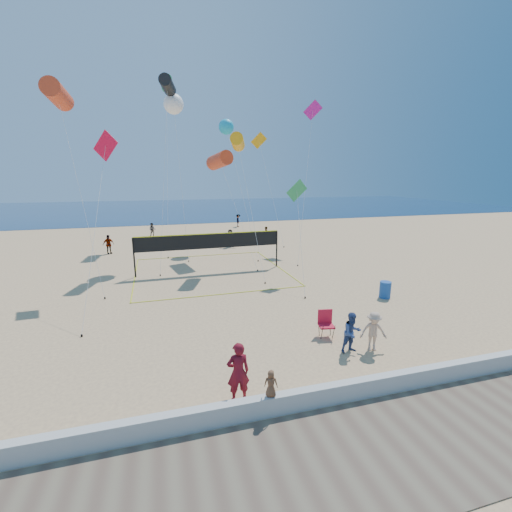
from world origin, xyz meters
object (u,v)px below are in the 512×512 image
object	(u,v)px
woman	(238,372)
trash_barrel	(385,290)
volleyball_net	(209,245)
camp_chair	(326,322)

from	to	relation	value
woman	trash_barrel	world-z (taller)	woman
woman	trash_barrel	bearing A→B (deg)	-146.79
woman	volleyball_net	world-z (taller)	volleyball_net
woman	volleyball_net	bearing A→B (deg)	-95.29
woman	camp_chair	size ratio (longest dim) A/B	1.51
camp_chair	trash_barrel	bearing A→B (deg)	42.23
volleyball_net	camp_chair	bearing A→B (deg)	-74.79
volleyball_net	trash_barrel	bearing A→B (deg)	-43.58
camp_chair	trash_barrel	size ratio (longest dim) A/B	1.37
trash_barrel	volleyball_net	bearing A→B (deg)	137.04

